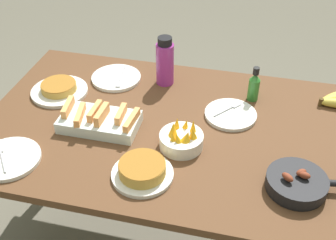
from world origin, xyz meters
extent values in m
cube|color=brown|center=(0.00, 0.00, 0.76)|extent=(1.55, 0.98, 0.03)
cylinder|color=brown|center=(-0.72, 0.43, 0.37)|extent=(0.07, 0.07, 0.74)
cylinder|color=brown|center=(0.72, 0.43, 0.37)|extent=(0.07, 0.07, 0.74)
ellipsoid|color=gold|center=(0.68, 0.34, 0.80)|extent=(0.16, 0.12, 0.04)
ellipsoid|color=gold|center=(0.67, 0.35, 0.80)|extent=(0.14, 0.14, 0.04)
cylinder|color=#4C3819|center=(0.62, 0.30, 0.80)|extent=(0.02, 0.02, 0.04)
cube|color=silver|center=(-0.27, -0.07, 0.80)|extent=(0.32, 0.17, 0.05)
cube|color=#F29E56|center=(-0.41, -0.06, 0.85)|extent=(0.04, 0.12, 0.04)
cube|color=#F29E56|center=(-0.34, -0.09, 0.84)|extent=(0.05, 0.13, 0.04)
cube|color=#F29E56|center=(-0.29, -0.06, 0.85)|extent=(0.03, 0.12, 0.04)
cube|color=#F29E56|center=(-0.25, -0.08, 0.85)|extent=(0.03, 0.12, 0.05)
cube|color=#F29E56|center=(-0.18, -0.05, 0.85)|extent=(0.03, 0.11, 0.04)
cube|color=#F29E56|center=(-0.13, -0.08, 0.84)|extent=(0.03, 0.14, 0.04)
cylinder|color=black|center=(0.51, -0.24, 0.78)|extent=(0.21, 0.21, 0.01)
cylinder|color=black|center=(0.51, -0.24, 0.81)|extent=(0.21, 0.21, 0.04)
ellipsoid|color=brown|center=(0.48, -0.26, 0.85)|extent=(0.06, 0.05, 0.03)
ellipsoid|color=brown|center=(0.53, -0.24, 0.85)|extent=(0.05, 0.03, 0.02)
ellipsoid|color=brown|center=(0.52, -0.22, 0.85)|extent=(0.05, 0.05, 0.03)
cylinder|color=silver|center=(-0.54, 0.12, 0.79)|extent=(0.26, 0.26, 0.02)
cylinder|color=gold|center=(-0.54, 0.12, 0.81)|extent=(0.16, 0.16, 0.03)
cylinder|color=#9F6624|center=(-0.54, 0.12, 0.83)|extent=(0.16, 0.16, 0.00)
cylinder|color=silver|center=(-0.02, -0.30, 0.79)|extent=(0.23, 0.23, 0.02)
cylinder|color=gold|center=(-0.02, -0.30, 0.82)|extent=(0.17, 0.17, 0.04)
cylinder|color=#9F6624|center=(-0.02, -0.30, 0.84)|extent=(0.17, 0.17, 0.00)
cylinder|color=silver|center=(-0.33, 0.29, 0.79)|extent=(0.24, 0.24, 0.02)
cylinder|color=#B2B2B7|center=(-0.31, 0.32, 0.80)|extent=(0.03, 0.14, 0.01)
cube|color=#B2B2B7|center=(-0.29, 0.23, 0.80)|extent=(0.03, 0.06, 0.00)
cylinder|color=silver|center=(0.24, 0.13, 0.79)|extent=(0.22, 0.22, 0.02)
cylinder|color=#B2B2B7|center=(0.21, 0.13, 0.80)|extent=(0.07, 0.09, 0.01)
cube|color=#B2B2B7|center=(0.26, 0.18, 0.80)|extent=(0.04, 0.05, 0.00)
cylinder|color=silver|center=(-0.53, -0.34, 0.79)|extent=(0.24, 0.24, 0.02)
cylinder|color=#B2B2B7|center=(-0.54, -0.37, 0.80)|extent=(0.08, 0.10, 0.01)
cube|color=#B2B2B7|center=(-0.59, -0.31, 0.80)|extent=(0.05, 0.05, 0.00)
cylinder|color=silver|center=(0.08, -0.11, 0.81)|extent=(0.17, 0.17, 0.06)
cone|color=#F4A819|center=(0.13, -0.12, 0.86)|extent=(0.04, 0.05, 0.06)
cone|color=#F4A819|center=(0.12, -0.08, 0.86)|extent=(0.04, 0.04, 0.06)
cone|color=#F4A819|center=(0.09, -0.07, 0.85)|extent=(0.04, 0.03, 0.05)
cone|color=#F4A819|center=(0.05, -0.07, 0.86)|extent=(0.04, 0.04, 0.05)
cone|color=#F4A819|center=(0.05, -0.11, 0.86)|extent=(0.04, 0.06, 0.06)
cone|color=#F4A819|center=(0.05, -0.15, 0.85)|extent=(0.04, 0.04, 0.05)
cone|color=#F4A819|center=(0.07, -0.15, 0.85)|extent=(0.04, 0.03, 0.05)
cone|color=#F4A819|center=(0.11, -0.14, 0.85)|extent=(0.06, 0.06, 0.05)
cylinder|color=#992D89|center=(-0.09, 0.32, 0.88)|extent=(0.08, 0.08, 0.20)
cylinder|color=black|center=(-0.09, 0.32, 1.00)|extent=(0.07, 0.07, 0.04)
cylinder|color=#337F2D|center=(0.33, 0.28, 0.83)|extent=(0.05, 0.05, 0.10)
cone|color=#337F2D|center=(0.33, 0.28, 0.90)|extent=(0.05, 0.05, 0.03)
cylinder|color=black|center=(0.33, 0.28, 0.93)|extent=(0.03, 0.03, 0.03)
camera|label=1|loc=(0.32, -1.33, 1.87)|focal=45.00mm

